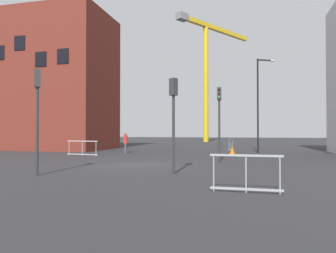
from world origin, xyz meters
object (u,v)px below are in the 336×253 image
object	(u,v)px
construction_crane	(208,60)
traffic_light_median	(219,112)
streetlamp_tall	(260,98)
traffic_cone_by_barrier	(232,152)
traffic_light_crosswalk	(173,110)
pedestrian_walking	(125,141)
traffic_light_corner	(37,104)

from	to	relation	value
construction_crane	traffic_light_median	size ratio (longest dim) A/B	4.88
streetlamp_tall	traffic_cone_by_barrier	xyz separation A→B (m)	(-2.01, -4.12, -4.11)
traffic_light_median	streetlamp_tall	bearing A→B (deg)	74.02
streetlamp_tall	traffic_light_crosswalk	size ratio (longest dim) A/B	1.96
construction_crane	traffic_cone_by_barrier	distance (m)	34.75
streetlamp_tall	traffic_light_crosswalk	xyz separation A→B (m)	(-3.91, -14.00, -1.81)
traffic_light_crosswalk	traffic_cone_by_barrier	size ratio (longest dim) A/B	5.65
pedestrian_walking	traffic_cone_by_barrier	size ratio (longest dim) A/B	2.41
pedestrian_walking	traffic_light_crosswalk	bearing A→B (deg)	-59.37
traffic_light_median	pedestrian_walking	size ratio (longest dim) A/B	2.53
construction_crane	streetlamp_tall	world-z (taller)	construction_crane
traffic_light_median	pedestrian_walking	distance (m)	9.96
traffic_light_corner	traffic_cone_by_barrier	xyz separation A→B (m)	(7.03, 11.59, -2.48)
streetlamp_tall	traffic_light_corner	xyz separation A→B (m)	(-9.04, -15.71, -1.63)
construction_crane	traffic_light_crosswalk	size ratio (longest dim) A/B	5.26
streetlamp_tall	traffic_light_corner	world-z (taller)	streetlamp_tall
streetlamp_tall	traffic_cone_by_barrier	distance (m)	6.16
traffic_light_corner	traffic_light_crosswalk	size ratio (longest dim) A/B	1.07
pedestrian_walking	traffic_cone_by_barrier	distance (m)	8.52
streetlamp_tall	traffic_cone_by_barrier	size ratio (longest dim) A/B	11.08
traffic_light_corner	pedestrian_walking	distance (m)	12.92
traffic_cone_by_barrier	construction_crane	bearing A→B (deg)	99.98
streetlamp_tall	traffic_light_median	distance (m)	9.23
traffic_light_crosswalk	traffic_cone_by_barrier	bearing A→B (deg)	79.11
construction_crane	traffic_light_median	xyz separation A→B (m)	(5.04, -36.08, -11.19)
traffic_cone_by_barrier	traffic_light_median	bearing A→B (deg)	-96.11
traffic_light_corner	construction_crane	bearing A→B (deg)	88.01
construction_crane	traffic_light_crosswalk	bearing A→B (deg)	-84.98
construction_crane	pedestrian_walking	bearing A→B (deg)	-95.44
streetlamp_tall	traffic_light_median	world-z (taller)	streetlamp_tall
traffic_light_corner	traffic_cone_by_barrier	distance (m)	13.78
traffic_light_corner	traffic_light_crosswalk	bearing A→B (deg)	18.41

